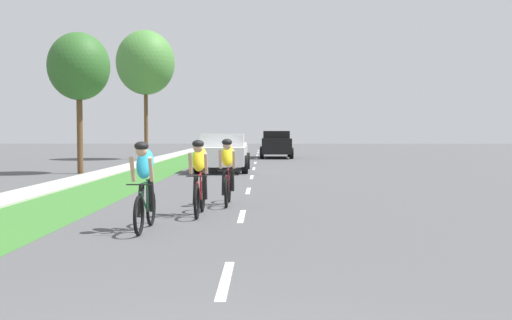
{
  "coord_description": "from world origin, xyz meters",
  "views": [
    {
      "loc": [
        0.45,
        -3.07,
        1.75
      ],
      "look_at": [
        0.22,
        14.88,
        0.86
      ],
      "focal_mm": 40.43,
      "sensor_mm": 36.0,
      "label": 1
    }
  ],
  "objects_px": {
    "pickup_white": "(224,153)",
    "street_tree_far": "(146,63)",
    "cyclist_lead": "(145,185)",
    "suv_black": "(276,144)",
    "street_tree_near": "(79,67)",
    "cyclist_trailing": "(199,177)",
    "cyclist_distant": "(228,171)"
  },
  "relations": [
    {
      "from": "pickup_white",
      "to": "street_tree_far",
      "type": "bearing_deg",
      "value": 117.35
    },
    {
      "from": "cyclist_lead",
      "to": "suv_black",
      "type": "xyz_separation_m",
      "value": [
        2.94,
        28.34,
        0.14
      ]
    },
    {
      "from": "street_tree_near",
      "to": "cyclist_trailing",
      "type": "bearing_deg",
      "value": -62.16
    },
    {
      "from": "cyclist_trailing",
      "to": "suv_black",
      "type": "height_order",
      "value": "suv_black"
    },
    {
      "from": "cyclist_lead",
      "to": "cyclist_trailing",
      "type": "distance_m",
      "value": 1.99
    },
    {
      "from": "cyclist_lead",
      "to": "cyclist_distant",
      "type": "height_order",
      "value": "same"
    },
    {
      "from": "cyclist_lead",
      "to": "suv_black",
      "type": "bearing_deg",
      "value": 84.08
    },
    {
      "from": "cyclist_trailing",
      "to": "suv_black",
      "type": "distance_m",
      "value": 26.59
    },
    {
      "from": "cyclist_trailing",
      "to": "pickup_white",
      "type": "distance_m",
      "value": 13.38
    },
    {
      "from": "cyclist_lead",
      "to": "cyclist_distant",
      "type": "distance_m",
      "value": 3.76
    },
    {
      "from": "pickup_white",
      "to": "suv_black",
      "type": "distance_m",
      "value": 13.38
    },
    {
      "from": "street_tree_near",
      "to": "cyclist_lead",
      "type": "bearing_deg",
      "value": -68.1
    },
    {
      "from": "cyclist_distant",
      "to": "street_tree_near",
      "type": "distance_m",
      "value": 12.74
    },
    {
      "from": "cyclist_trailing",
      "to": "suv_black",
      "type": "relative_size",
      "value": 0.37
    },
    {
      "from": "cyclist_distant",
      "to": "street_tree_near",
      "type": "xyz_separation_m",
      "value": [
        -6.76,
        10.19,
        3.59
      ]
    },
    {
      "from": "cyclist_trailing",
      "to": "street_tree_far",
      "type": "relative_size",
      "value": 0.21
    },
    {
      "from": "cyclist_lead",
      "to": "street_tree_far",
      "type": "bearing_deg",
      "value": 101.45
    },
    {
      "from": "cyclist_trailing",
      "to": "suv_black",
      "type": "bearing_deg",
      "value": 85.3
    },
    {
      "from": "suv_black",
      "to": "cyclist_distant",
      "type": "bearing_deg",
      "value": -93.92
    },
    {
      "from": "cyclist_lead",
      "to": "street_tree_far",
      "type": "height_order",
      "value": "street_tree_far"
    },
    {
      "from": "cyclist_trailing",
      "to": "cyclist_distant",
      "type": "relative_size",
      "value": 1.0
    },
    {
      "from": "suv_black",
      "to": "street_tree_near",
      "type": "xyz_separation_m",
      "value": [
        -8.46,
        -14.6,
        3.46
      ]
    },
    {
      "from": "suv_black",
      "to": "street_tree_far",
      "type": "distance_m",
      "value": 9.93
    },
    {
      "from": "cyclist_distant",
      "to": "pickup_white",
      "type": "height_order",
      "value": "pickup_white"
    },
    {
      "from": "street_tree_near",
      "to": "street_tree_far",
      "type": "height_order",
      "value": "street_tree_far"
    },
    {
      "from": "cyclist_distant",
      "to": "suv_black",
      "type": "xyz_separation_m",
      "value": [
        1.7,
        24.78,
        0.14
      ]
    },
    {
      "from": "street_tree_near",
      "to": "street_tree_far",
      "type": "relative_size",
      "value": 0.72
    },
    {
      "from": "cyclist_lead",
      "to": "cyclist_trailing",
      "type": "bearing_deg",
      "value": 67.53
    },
    {
      "from": "cyclist_distant",
      "to": "pickup_white",
      "type": "distance_m",
      "value": 11.69
    },
    {
      "from": "pickup_white",
      "to": "street_tree_near",
      "type": "xyz_separation_m",
      "value": [
        -5.86,
        -1.47,
        3.58
      ]
    },
    {
      "from": "cyclist_distant",
      "to": "street_tree_far",
      "type": "bearing_deg",
      "value": 106.15
    },
    {
      "from": "pickup_white",
      "to": "street_tree_near",
      "type": "height_order",
      "value": "street_tree_near"
    }
  ]
}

